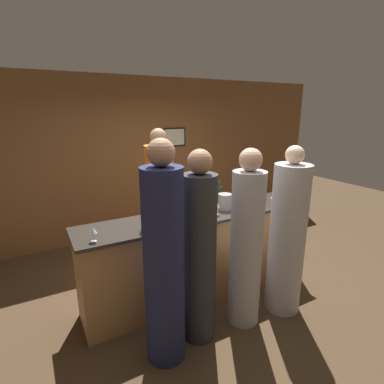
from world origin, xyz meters
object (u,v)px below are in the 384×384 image
object	(u,v)px
wine_bottle_2	(145,219)
guest_2	(287,238)
guest_1	(164,264)
bartender	(160,207)
wine_bottle_1	(279,194)
ice_bucket	(225,202)
wine_bottle_0	(219,195)
guest_3	(246,245)
guest_0	(199,255)

from	to	relation	value
wine_bottle_2	guest_2	bearing A→B (deg)	-22.10
guest_2	wine_bottle_2	size ratio (longest dim) A/B	6.23
wine_bottle_2	guest_1	bearing A→B (deg)	-94.27
bartender	wine_bottle_1	world-z (taller)	bartender
guest_2	wine_bottle_2	bearing A→B (deg)	157.90
wine_bottle_1	ice_bucket	world-z (taller)	wine_bottle_1
bartender	wine_bottle_1	xyz separation A→B (m)	(1.27, -0.97, 0.25)
guest_2	wine_bottle_0	xyz separation A→B (m)	(-0.27, 0.95, 0.30)
bartender	guest_3	world-z (taller)	bartender
guest_0	guest_2	xyz separation A→B (m)	(1.08, -0.09, -0.03)
bartender	wine_bottle_2	world-z (taller)	bartender
ice_bucket	wine_bottle_1	bearing A→B (deg)	-10.76
guest_2	wine_bottle_1	world-z (taller)	guest_2
bartender	ice_bucket	bearing A→B (deg)	122.06
guest_2	guest_3	xyz separation A→B (m)	(-0.53, 0.05, 0.01)
bartender	guest_0	distance (m)	1.48
guest_0	wine_bottle_1	xyz separation A→B (m)	(1.49, 0.49, 0.27)
bartender	guest_1	distance (m)	1.66
guest_2	wine_bottle_0	size ratio (longest dim) A/B	6.42
guest_0	guest_2	bearing A→B (deg)	-4.55
guest_1	wine_bottle_1	world-z (taller)	guest_1
bartender	wine_bottle_2	size ratio (longest dim) A/B	6.60
wine_bottle_0	guest_1	bearing A→B (deg)	-142.02
guest_1	guest_2	distance (m)	1.48
guest_2	guest_3	size ratio (longest dim) A/B	1.00
guest_3	wine_bottle_0	xyz separation A→B (m)	(0.26, 0.90, 0.29)
guest_3	guest_2	bearing A→B (deg)	-5.63
wine_bottle_0	wine_bottle_2	xyz separation A→B (m)	(-1.16, -0.37, -0.01)
wine_bottle_0	wine_bottle_1	distance (m)	0.78
guest_1	ice_bucket	xyz separation A→B (m)	(1.14, 0.71, 0.20)
guest_2	ice_bucket	size ratio (longest dim) A/B	9.79
guest_0	wine_bottle_1	world-z (taller)	guest_0
guest_0	guest_1	size ratio (longest dim) A/B	0.94
wine_bottle_2	ice_bucket	bearing A→B (deg)	7.35
wine_bottle_2	ice_bucket	size ratio (longest dim) A/B	1.57
guest_2	guest_3	distance (m)	0.53
guest_1	guest_3	xyz separation A→B (m)	(0.94, 0.04, -0.06)
guest_0	wine_bottle_0	distance (m)	1.21
guest_1	bartender	bearing A→B (deg)	67.98
guest_1	wine_bottle_2	xyz separation A→B (m)	(0.04, 0.57, 0.22)
wine_bottle_1	wine_bottle_0	bearing A→B (deg)	151.80
guest_3	wine_bottle_1	size ratio (longest dim) A/B	6.38
guest_0	guest_1	distance (m)	0.41
guest_1	wine_bottle_0	size ratio (longest dim) A/B	6.89
guest_1	wine_bottle_2	size ratio (longest dim) A/B	6.69
wine_bottle_0	ice_bucket	distance (m)	0.24
guest_2	wine_bottle_2	xyz separation A→B (m)	(-1.43, 0.58, 0.29)
guest_0	guest_1	world-z (taller)	guest_1
guest_3	wine_bottle_0	world-z (taller)	guest_3
guest_1	guest_3	distance (m)	0.95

